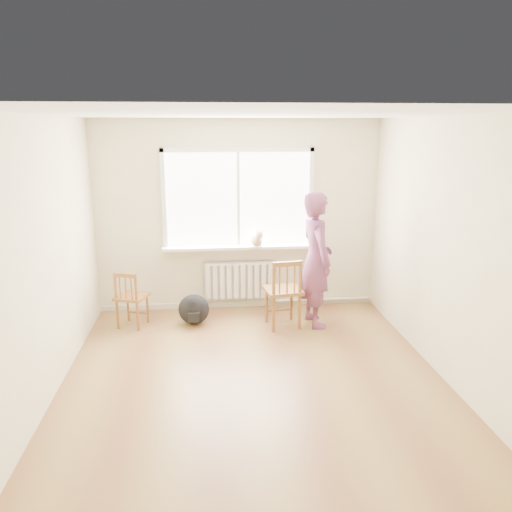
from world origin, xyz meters
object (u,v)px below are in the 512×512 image
object	(u,v)px
person	(316,260)
backpack	(194,309)
cat	(257,239)
chair_right	(284,293)
chair_left	(130,299)

from	to	relation	value
person	backpack	xyz separation A→B (m)	(-1.62, 0.15, -0.69)
cat	backpack	distance (m)	1.31
chair_right	cat	xyz separation A→B (m)	(-0.29, 0.66, 0.59)
person	cat	world-z (taller)	person
person	backpack	world-z (taller)	person
chair_right	person	bearing A→B (deg)	-177.07
person	cat	distance (m)	0.94
chair_left	cat	xyz separation A→B (m)	(1.72, 0.45, 0.67)
chair_right	backpack	xyz separation A→B (m)	(-1.19, 0.23, -0.27)
chair_left	backpack	bearing A→B (deg)	-159.03
chair_right	person	distance (m)	0.61
cat	chair_left	bearing A→B (deg)	-178.86
chair_right	person	size ratio (longest dim) A/B	0.52
person	chair_right	bearing A→B (deg)	91.99
cat	person	bearing A→B (deg)	-52.10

